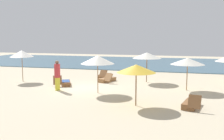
% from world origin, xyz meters
% --- Properties ---
extents(ground_plane, '(60.00, 60.00, 0.00)m').
position_xyz_m(ground_plane, '(0.00, 0.00, 0.00)').
color(ground_plane, beige).
extents(ocean_water, '(48.00, 16.00, 0.06)m').
position_xyz_m(ocean_water, '(0.00, 17.00, 0.03)').
color(ocean_water, '#3D6075').
rests_on(ocean_water, ground_plane).
extents(umbrella_0, '(2.11, 2.11, 2.21)m').
position_xyz_m(umbrella_0, '(3.52, 3.36, 1.99)').
color(umbrella_0, brown).
rests_on(umbrella_0, ground_plane).
extents(umbrella_1, '(1.75, 1.75, 2.35)m').
position_xyz_m(umbrella_1, '(-5.59, 1.23, 2.10)').
color(umbrella_1, brown).
rests_on(umbrella_1, ground_plane).
extents(umbrella_2, '(2.01, 2.01, 2.27)m').
position_xyz_m(umbrella_2, '(1.19, -1.13, 2.02)').
color(umbrella_2, brown).
rests_on(umbrella_2, ground_plane).
extents(umbrella_3, '(2.11, 2.11, 2.06)m').
position_xyz_m(umbrella_3, '(6.38, 1.09, 1.85)').
color(umbrella_3, olive).
rests_on(umbrella_3, ground_plane).
extents(umbrella_4, '(1.92, 1.92, 2.05)m').
position_xyz_m(umbrella_4, '(3.92, -3.40, 1.85)').
color(umbrella_4, brown).
rests_on(umbrella_4, ground_plane).
extents(lounger_0, '(1.26, 1.72, 0.74)m').
position_xyz_m(lounger_0, '(-1.80, 0.61, 0.18)').
color(lounger_0, brown).
rests_on(lounger_0, ground_plane).
extents(lounger_1, '(0.91, 1.72, 0.75)m').
position_xyz_m(lounger_1, '(6.54, -3.03, 0.17)').
color(lounger_1, brown).
rests_on(lounger_1, ground_plane).
extents(lounger_2, '(1.20, 1.77, 0.71)m').
position_xyz_m(lounger_2, '(0.64, 2.75, 0.17)').
color(lounger_2, olive).
rests_on(lounger_2, ground_plane).
extents(lounger_3, '(0.79, 1.74, 0.70)m').
position_xyz_m(lounger_3, '(-0.12, 4.58, 0.17)').
color(lounger_3, brown).
rests_on(lounger_3, ground_plane).
extents(person_0, '(0.41, 0.41, 1.90)m').
position_xyz_m(person_0, '(-1.51, -1.07, 0.96)').
color(person_0, yellow).
rests_on(person_0, ground_plane).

